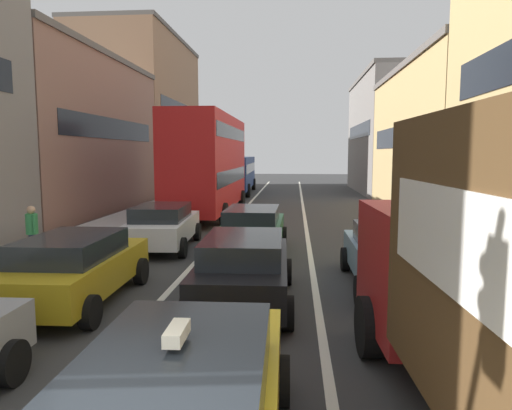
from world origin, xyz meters
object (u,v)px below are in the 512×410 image
sedan_right_lane_behind_truck (392,255)px  pedestrian_near_kerb (32,230)px  hatchback_centre_lane_third (253,229)px  bus_mid_queue_primary (209,161)px  sedan_left_lane_third (163,225)px  bus_far_queue_secondary (235,172)px  taxi_centre_lane_front (182,409)px  wagon_left_lane_second (75,267)px  sedan_centre_lane_second (244,267)px

sedan_right_lane_behind_truck → pedestrian_near_kerb: size_ratio=2.59×
hatchback_centre_lane_third → bus_mid_queue_primary: size_ratio=0.41×
sedan_left_lane_third → sedan_right_lane_behind_truck: bearing=-123.8°
bus_far_queue_secondary → sedan_right_lane_behind_truck: bearing=-166.2°
hatchback_centre_lane_third → pedestrian_near_kerb: size_ratio=2.61×
taxi_centre_lane_front → wagon_left_lane_second: bearing=33.7°
taxi_centre_lane_front → bus_far_queue_secondary: bus_far_queue_secondary is taller
taxi_centre_lane_front → wagon_left_lane_second: 6.29m
hatchback_centre_lane_third → sedan_right_lane_behind_truck: (3.64, -3.45, 0.00)m
taxi_centre_lane_front → bus_mid_queue_primary: bus_mid_queue_primary is taller
wagon_left_lane_second → bus_far_queue_secondary: (-0.11, 27.13, 0.96)m
taxi_centre_lane_front → sedan_right_lane_behind_truck: (3.35, 6.92, -0.00)m
bus_far_queue_secondary → pedestrian_near_kerb: bearing=170.9°
pedestrian_near_kerb → sedan_centre_lane_second: bearing=103.4°
bus_far_queue_secondary → pedestrian_near_kerb: (-3.00, -23.52, -0.81)m
wagon_left_lane_second → hatchback_centre_lane_third: 6.17m
bus_far_queue_secondary → bus_mid_queue_primary: bearing=179.7°
sedan_left_lane_third → taxi_centre_lane_front: bearing=-166.0°
sedan_centre_lane_second → taxi_centre_lane_front: bearing=178.8°
sedan_centre_lane_second → sedan_right_lane_behind_truck: bearing=-67.3°
taxi_centre_lane_front → sedan_centre_lane_second: size_ratio=1.00×
pedestrian_near_kerb → bus_mid_queue_primary: bearing=-157.5°
hatchback_centre_lane_third → bus_mid_queue_primary: (-3.09, 8.95, 2.03)m
sedan_right_lane_behind_truck → bus_mid_queue_primary: 14.26m
taxi_centre_lane_front → wagon_left_lane_second: taxi_centre_lane_front is taller
sedan_left_lane_third → hatchback_centre_lane_third: bearing=-102.8°
bus_mid_queue_primary → bus_far_queue_secondary: (-0.34, 12.98, -1.07)m
sedan_centre_lane_second → sedan_left_lane_third: (-3.36, 5.47, 0.00)m
taxi_centre_lane_front → bus_mid_queue_primary: bearing=8.8°
hatchback_centre_lane_third → sedan_left_lane_third: size_ratio=0.98×
sedan_right_lane_behind_truck → bus_mid_queue_primary: bus_mid_queue_primary is taller
bus_mid_queue_primary → bus_far_queue_secondary: bus_mid_queue_primary is taller
hatchback_centre_lane_third → sedan_left_lane_third: bearing=81.3°
sedan_right_lane_behind_truck → pedestrian_near_kerb: pedestrian_near_kerb is taller
sedan_left_lane_third → bus_mid_queue_primary: (0.00, 8.43, 2.03)m
taxi_centre_lane_front → hatchback_centre_lane_third: (-0.29, 10.37, -0.00)m
sedan_left_lane_third → bus_mid_queue_primary: bus_mid_queue_primary is taller
wagon_left_lane_second → pedestrian_near_kerb: size_ratio=2.61×
sedan_centre_lane_second → hatchback_centre_lane_third: size_ratio=1.00×
bus_mid_queue_primary → hatchback_centre_lane_third: bearing=-160.9°
bus_mid_queue_primary → pedestrian_near_kerb: size_ratio=6.33×
taxi_centre_lane_front → hatchback_centre_lane_third: size_ratio=1.00×
hatchback_centre_lane_third → sedan_right_lane_behind_truck: same height
pedestrian_near_kerb → sedan_right_lane_behind_truck: bearing=119.6°
sedan_centre_lane_second → sedan_right_lane_behind_truck: 3.69m
bus_mid_queue_primary → pedestrian_near_kerb: bus_mid_queue_primary is taller
taxi_centre_lane_front → sedan_right_lane_behind_truck: bearing=-27.0°
taxi_centre_lane_front → wagon_left_lane_second: size_ratio=1.00×
wagon_left_lane_second → sedan_left_lane_third: same height
sedan_centre_lane_second → pedestrian_near_kerb: size_ratio=2.62×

